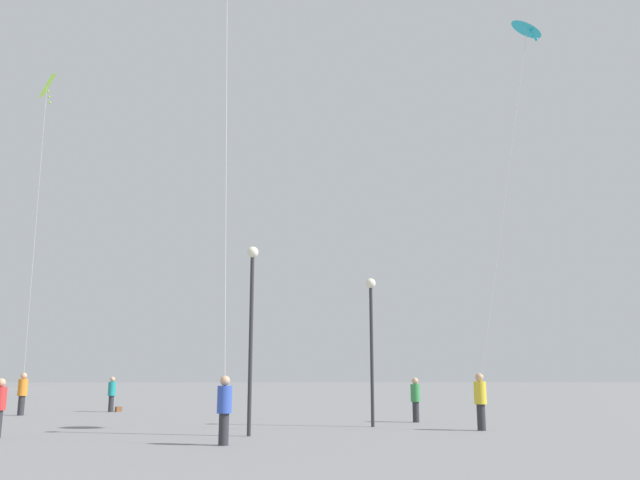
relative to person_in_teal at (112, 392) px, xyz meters
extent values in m
cylinder|color=#2D2D33|center=(0.00, 0.00, -0.53)|extent=(0.25, 0.25, 0.76)
cylinder|color=teal|center=(0.00, 0.00, 0.17)|extent=(0.36, 0.36, 0.66)
sphere|color=tan|center=(0.00, 0.00, 0.63)|extent=(0.25, 0.25, 0.25)
cylinder|color=#2D2D33|center=(-3.21, -2.66, -0.49)|extent=(0.27, 0.27, 0.84)
cylinder|color=orange|center=(-3.21, -2.66, 0.30)|extent=(0.40, 0.40, 0.73)
sphere|color=tan|center=(-3.21, -2.66, 0.80)|extent=(0.27, 0.27, 0.27)
cylinder|color=#2D2D33|center=(6.91, -15.55, -0.51)|extent=(0.26, 0.26, 0.79)
cylinder|color=#3351B7|center=(6.91, -15.55, 0.22)|extent=(0.38, 0.38, 0.69)
sphere|color=tan|center=(6.91, -15.55, 0.70)|extent=(0.26, 0.26, 0.26)
cylinder|color=#2D2D33|center=(14.75, -11.45, -0.50)|extent=(0.27, 0.27, 0.82)
cylinder|color=yellow|center=(14.75, -11.45, 0.27)|extent=(0.39, 0.39, 0.72)
sphere|color=tan|center=(14.75, -11.45, 0.77)|extent=(0.27, 0.27, 0.27)
cylinder|color=red|center=(0.24, -13.13, 0.17)|extent=(0.36, 0.36, 0.66)
sphere|color=tan|center=(0.24, -13.13, 0.62)|extent=(0.25, 0.25, 0.25)
cylinder|color=#2D2D33|center=(13.36, -7.67, -0.53)|extent=(0.24, 0.24, 0.75)
cylinder|color=#388C47|center=(13.36, -7.67, 0.17)|extent=(0.36, 0.36, 0.65)
sphere|color=tan|center=(13.36, -7.67, 0.62)|extent=(0.24, 0.24, 0.24)
cone|color=#1EB2C6|center=(16.23, -13.75, 11.95)|extent=(1.35, 1.39, 0.67)
sphere|color=#1EB2C6|center=(16.26, -13.88, 11.74)|extent=(0.10, 0.10, 0.10)
sphere|color=#1EB2C6|center=(16.30, -14.02, 11.53)|extent=(0.10, 0.10, 0.10)
sphere|color=#1EB2C6|center=(16.33, -14.15, 11.32)|extent=(0.10, 0.10, 0.10)
cylinder|color=silver|center=(15.49, -12.60, 6.17)|extent=(1.50, 2.32, 11.56)
pyramid|color=#8CD12D|center=(-2.41, -5.13, 13.54)|extent=(1.26, 1.78, 1.02)
sphere|color=#8CD12D|center=(-2.37, -4.98, 13.31)|extent=(0.10, 0.10, 0.10)
sphere|color=#8CD12D|center=(-2.36, -4.84, 13.10)|extent=(0.10, 0.10, 0.10)
sphere|color=#8CD12D|center=(-2.35, -4.70, 12.89)|extent=(0.10, 0.10, 0.10)
cylinder|color=silver|center=(-2.80, -3.89, 6.96)|extent=(0.85, 2.48, 13.14)
cylinder|color=silver|center=(6.73, -15.13, 6.59)|extent=(0.39, 0.86, 12.41)
cylinder|color=#2D2D30|center=(7.40, -13.04, 1.74)|extent=(0.12, 0.12, 5.30)
sphere|color=#EAE5C6|center=(7.40, -13.04, 4.54)|extent=(0.36, 0.36, 0.36)
cylinder|color=#2D2D30|center=(11.45, -9.78, 1.50)|extent=(0.12, 0.12, 4.81)
sphere|color=#EAE5C6|center=(11.45, -9.78, 4.05)|extent=(0.36, 0.36, 0.36)
cube|color=brown|center=(0.35, 0.10, -0.79)|extent=(0.31, 0.33, 0.24)
camera|label=1|loc=(8.55, -32.90, 0.85)|focal=36.73mm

